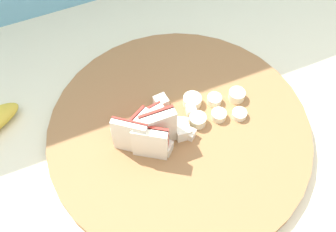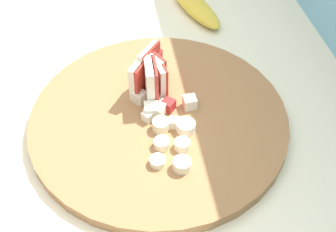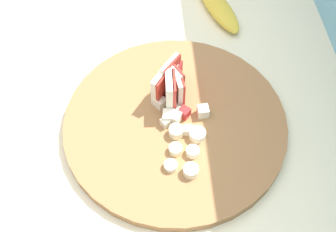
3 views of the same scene
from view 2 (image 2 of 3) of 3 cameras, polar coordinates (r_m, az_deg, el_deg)
The scene contains 6 objects.
tile_backsplash at distance 0.93m, azimuth 21.45°, elevation -6.87°, with size 2.40×0.04×1.44m, color #6BADC6.
cutting_board at distance 0.66m, azimuth -1.25°, elevation -0.32°, with size 0.39×0.39×0.02m, color olive.
apple_wedge_fan at distance 0.67m, azimuth -2.25°, elevation 5.44°, with size 0.09×0.06×0.07m.
apple_dice_pile at distance 0.65m, azimuth -1.10°, elevation 1.39°, with size 0.08×0.10×0.02m.
banana_slice_rows at distance 0.60m, azimuth 0.72°, elevation -3.37°, with size 0.10×0.07×0.02m.
banana_peel at distance 0.90m, azimuth 3.70°, elevation 14.38°, with size 0.17×0.05×0.03m, color gold.
Camera 2 is at (0.45, 0.01, 1.42)m, focal length 45.61 mm.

